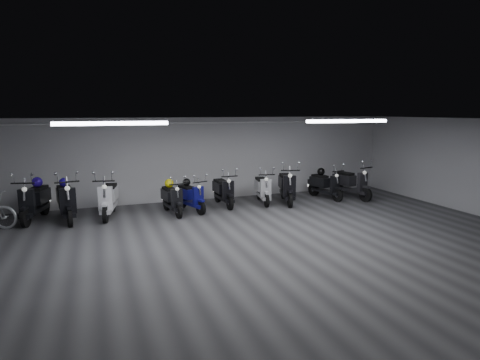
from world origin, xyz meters
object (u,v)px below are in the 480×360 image
object	(u,v)px
helmet_1	(187,182)
helmet_0	(37,182)
helmet_4	(169,183)
scooter_1	(66,195)
scooter_9	(351,178)
scooter_2	(108,193)
scooter_7	(287,181)
scooter_3	(172,194)
helmet_3	(64,182)
scooter_0	(34,195)
helmet_2	(321,171)
scooter_8	(326,181)
scooter_4	(191,192)
scooter_6	(263,184)
scooter_5	(223,186)

from	to	relation	value
helmet_1	helmet_0	bearing A→B (deg)	173.22
helmet_1	helmet_4	xyz separation A→B (m)	(-0.55, -0.12, 0.02)
scooter_1	scooter_9	world-z (taller)	scooter_1
scooter_2	scooter_7	size ratio (longest dim) A/B	0.97
scooter_3	helmet_3	xyz separation A→B (m)	(-2.91, 0.52, 0.43)
scooter_0	helmet_2	distance (m)	9.02
scooter_1	scooter_8	xyz separation A→B (m)	(8.25, 0.06, -0.10)
scooter_4	scooter_8	bearing A→B (deg)	-16.93
scooter_2	helmet_1	world-z (taller)	scooter_2
scooter_6	helmet_4	bearing A→B (deg)	-165.82
scooter_5	scooter_4	bearing A→B (deg)	-164.89
helmet_2	scooter_8	bearing A→B (deg)	-77.05
scooter_1	scooter_8	world-z (taller)	scooter_1
scooter_0	helmet_1	bearing A→B (deg)	11.20
scooter_4	helmet_1	size ratio (longest dim) A/B	6.83
helmet_0	scooter_8	bearing A→B (deg)	-3.40
scooter_6	scooter_9	world-z (taller)	scooter_9
helmet_3	scooter_8	bearing A→B (deg)	-1.47
scooter_2	scooter_7	world-z (taller)	scooter_7
scooter_7	helmet_3	world-z (taller)	scooter_7
helmet_4	scooter_3	bearing A→B (deg)	-81.70
scooter_4	scooter_6	bearing A→B (deg)	-12.41
helmet_1	helmet_3	distance (m)	3.44
scooter_4	scooter_5	size ratio (longest dim) A/B	0.94
helmet_3	scooter_6	bearing A→B (deg)	-0.94
scooter_1	scooter_5	size ratio (longest dim) A/B	1.15
scooter_2	scooter_8	size ratio (longest dim) A/B	1.11
helmet_3	scooter_3	bearing A→B (deg)	-10.11
scooter_0	scooter_9	size ratio (longest dim) A/B	1.02
scooter_7	scooter_6	bearing A→B (deg)	179.04
scooter_1	scooter_4	xyz separation A→B (m)	(3.46, -0.11, -0.14)
scooter_9	helmet_1	bearing A→B (deg)	163.80
scooter_0	scooter_1	distance (m)	0.88
helmet_3	scooter_5	bearing A→B (deg)	-0.36
scooter_7	scooter_8	xyz separation A→B (m)	(1.55, 0.13, -0.09)
scooter_4	helmet_0	bearing A→B (deg)	151.50
scooter_1	helmet_0	size ratio (longest dim) A/B	6.99
scooter_6	scooter_7	size ratio (longest dim) A/B	0.88
scooter_9	helmet_1	size ratio (longest dim) A/B	8.03
scooter_4	helmet_1	world-z (taller)	scooter_4
scooter_7	scooter_5	bearing A→B (deg)	-171.34
helmet_0	helmet_3	xyz separation A→B (m)	(0.71, -0.32, 0.00)
helmet_4	scooter_6	bearing A→B (deg)	3.60
scooter_0	helmet_4	size ratio (longest dim) A/B	7.34
helmet_4	scooter_4	bearing A→B (deg)	-8.23
scooter_2	helmet_1	distance (m)	2.28
scooter_4	scooter_8	world-z (taller)	scooter_8
scooter_6	scooter_7	xyz separation A→B (m)	(0.75, -0.25, 0.09)
scooter_6	scooter_7	distance (m)	0.80
scooter_6	helmet_3	xyz separation A→B (m)	(-5.99, 0.10, 0.40)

